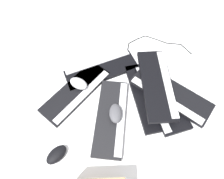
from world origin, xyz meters
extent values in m
plane|color=white|center=(0.00, 0.00, 0.00)|extent=(3.20, 3.20, 0.00)
cube|color=black|center=(0.13, -0.10, 0.01)|extent=(0.43, 0.40, 0.02)
cube|color=silver|center=(0.09, -0.06, 0.03)|extent=(0.34, 0.30, 0.01)
cube|color=black|center=(-0.04, 0.09, 0.01)|extent=(0.26, 0.46, 0.02)
cube|color=silver|center=(-0.10, 0.10, 0.03)|extent=(0.15, 0.41, 0.01)
cube|color=black|center=(-0.27, -0.01, 0.01)|extent=(0.17, 0.45, 0.02)
cube|color=#B2B5BA|center=(-0.32, -0.01, 0.03)|extent=(0.05, 0.42, 0.01)
cube|color=black|center=(-0.04, -0.23, 0.01)|extent=(0.46, 0.25, 0.02)
cube|color=silver|center=(-0.03, -0.28, 0.03)|extent=(0.42, 0.13, 0.01)
cube|color=black|center=(-0.34, 0.02, 0.04)|extent=(0.20, 0.45, 0.02)
cube|color=silver|center=(-0.28, 0.03, 0.06)|extent=(0.09, 0.42, 0.01)
cube|color=black|center=(-0.38, 0.03, 0.07)|extent=(0.41, 0.43, 0.02)
cube|color=silver|center=(-0.34, 0.07, 0.09)|extent=(0.31, 0.33, 0.01)
cube|color=black|center=(-0.31, -0.02, 0.10)|extent=(0.20, 0.45, 0.02)
cube|color=silver|center=(-0.37, -0.02, 0.12)|extent=(0.08, 0.42, 0.01)
ellipsoid|color=#4C4C51|center=(-0.40, -0.02, 0.02)|extent=(0.10, 0.13, 0.04)
ellipsoid|color=#B7B7BC|center=(0.11, -0.13, 0.05)|extent=(0.13, 0.12, 0.04)
ellipsoid|color=#4C4C51|center=(-0.07, 0.09, 0.05)|extent=(0.08, 0.12, 0.04)
ellipsoid|color=black|center=(0.25, 0.24, 0.02)|extent=(0.13, 0.12, 0.04)
cylinder|color=black|center=(-0.24, -0.38, 0.00)|extent=(0.04, 0.10, 0.01)
cylinder|color=black|center=(-0.29, -0.44, 0.00)|extent=(0.07, 0.04, 0.01)
cylinder|color=black|center=(-0.36, -0.47, 0.00)|extent=(0.06, 0.02, 0.01)
cylinder|color=black|center=(-0.42, -0.45, 0.00)|extent=(0.08, 0.06, 0.01)
cylinder|color=black|center=(-0.48, -0.41, 0.00)|extent=(0.05, 0.04, 0.01)
cylinder|color=black|center=(-0.55, -0.37, 0.00)|extent=(0.10, 0.04, 0.01)
cylinder|color=black|center=(-0.62, -0.31, 0.00)|extent=(0.05, 0.10, 0.01)
sphere|color=black|center=(-0.22, -0.34, 0.00)|extent=(0.01, 0.01, 0.01)
sphere|color=black|center=(-0.26, -0.43, 0.00)|extent=(0.01, 0.01, 0.01)
sphere|color=black|center=(-0.33, -0.46, 0.00)|extent=(0.01, 0.01, 0.01)
sphere|color=black|center=(-0.38, -0.48, 0.00)|extent=(0.01, 0.01, 0.01)
sphere|color=black|center=(-0.46, -0.43, 0.00)|extent=(0.01, 0.01, 0.01)
sphere|color=black|center=(-0.51, -0.39, 0.00)|extent=(0.01, 0.01, 0.01)
sphere|color=black|center=(-0.60, -0.36, 0.00)|extent=(0.01, 0.01, 0.01)
sphere|color=black|center=(-0.64, -0.27, 0.00)|extent=(0.01, 0.01, 0.01)
camera|label=1|loc=(0.02, 0.50, 1.01)|focal=32.00mm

